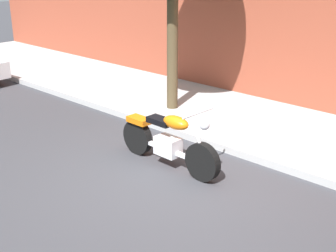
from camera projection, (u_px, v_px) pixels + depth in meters
The scene contains 3 objects.
ground_plane at pixel (172, 176), 7.61m from camera, with size 60.00×60.00×0.00m, color #38383D.
sidewalk at pixel (265, 127), 9.57m from camera, with size 25.46×3.08×0.14m, color #A7A7A7.
motorcycle at pixel (168, 141), 7.80m from camera, with size 2.19×0.70×1.14m.
Camera 1 is at (4.58, -5.08, 3.44)m, focal length 48.98 mm.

